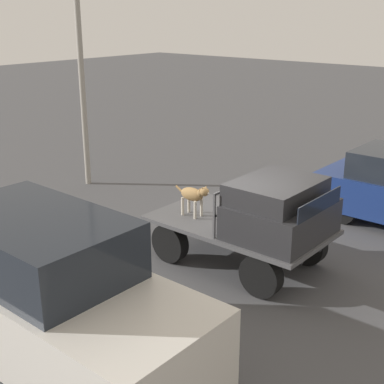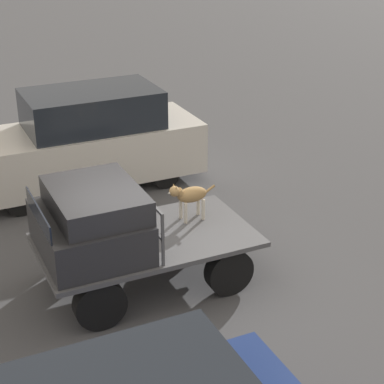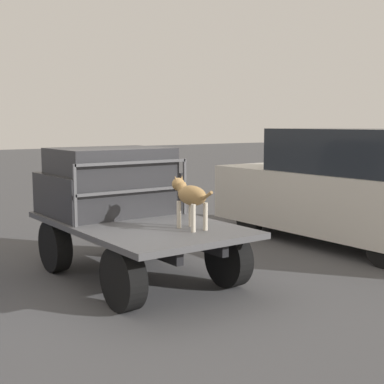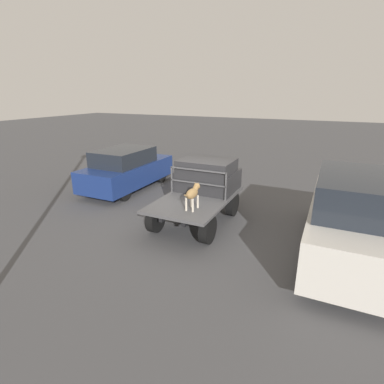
{
  "view_description": "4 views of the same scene",
  "coord_description": "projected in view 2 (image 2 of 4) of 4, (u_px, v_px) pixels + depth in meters",
  "views": [
    {
      "loc": [
        5.5,
        -7.93,
        4.74
      ],
      "look_at": [
        -0.94,
        -0.29,
        1.34
      ],
      "focal_mm": 50.0,
      "sensor_mm": 36.0,
      "label": 1
    },
    {
      "loc": [
        3.18,
        8.47,
        5.79
      ],
      "look_at": [
        -0.94,
        -0.29,
        1.34
      ],
      "focal_mm": 60.0,
      "sensor_mm": 36.0,
      "label": 2
    },
    {
      "loc": [
        -6.57,
        3.79,
        2.23
      ],
      "look_at": [
        -0.94,
        -0.29,
        1.34
      ],
      "focal_mm": 50.0,
      "sensor_mm": 36.0,
      "label": 3
    },
    {
      "loc": [
        -7.86,
        -3.55,
        3.9
      ],
      "look_at": [
        -0.94,
        -0.29,
        1.34
      ],
      "focal_mm": 28.0,
      "sensor_mm": 36.0,
      "label": 4
    }
  ],
  "objects": [
    {
      "name": "truck_headboard",
      "position": [
        140.0,
        207.0,
        9.99
      ],
      "size": [
        0.04,
        1.84,
        0.86
      ],
      "color": "#4C4C4F",
      "rests_on": "flatbed_truck"
    },
    {
      "name": "dog",
      "position": [
        189.0,
        196.0,
        10.65
      ],
      "size": [
        0.87,
        0.26,
        0.7
      ],
      "rotation": [
        0.0,
        0.0,
        0.05
      ],
      "color": "beige",
      "rests_on": "flatbed_truck"
    },
    {
      "name": "truck_cab",
      "position": [
        92.0,
        222.0,
        9.71
      ],
      "size": [
        1.52,
        1.84,
        1.02
      ],
      "color": "#28282B",
      "rests_on": "flatbed_truck"
    },
    {
      "name": "flatbed_truck",
      "position": [
        147.0,
        251.0,
        10.36
      ],
      "size": [
        3.44,
        1.96,
        0.84
      ],
      "color": "black",
      "rests_on": "ground"
    },
    {
      "name": "parked_pickup_far",
      "position": [
        85.0,
        141.0,
        13.75
      ],
      "size": [
        5.06,
        1.9,
        2.14
      ],
      "rotation": [
        0.0,
        0.0,
        0.01
      ],
      "color": "black",
      "rests_on": "ground"
    },
    {
      "name": "ground_plane",
      "position": [
        148.0,
        282.0,
        10.61
      ],
      "size": [
        80.0,
        80.0,
        0.0
      ],
      "primitive_type": "plane",
      "color": "#474749"
    }
  ]
}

